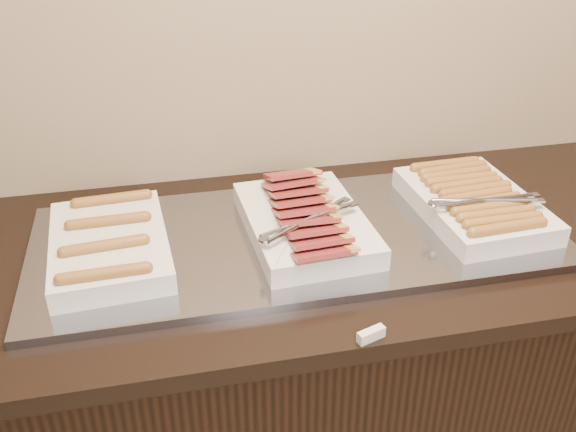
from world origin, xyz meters
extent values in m
cube|color=black|center=(0.00, 2.13, 0.43)|extent=(2.00, 0.70, 0.86)
cube|color=black|center=(0.00, 2.13, 0.88)|extent=(2.06, 0.76, 0.04)
cube|color=gray|center=(-0.01, 2.13, 0.91)|extent=(1.20, 0.50, 0.02)
cube|color=silver|center=(-0.43, 2.13, 0.95)|extent=(0.27, 0.38, 0.05)
cylinder|color=#8F5D2C|center=(-0.43, 1.98, 0.98)|extent=(0.16, 0.03, 0.03)
cylinder|color=#8F5D2C|center=(-0.43, 2.08, 0.98)|extent=(0.16, 0.04, 0.03)
cylinder|color=#8F5D2C|center=(-0.43, 2.18, 0.98)|extent=(0.16, 0.03, 0.03)
cylinder|color=#8F5D2C|center=(-0.42, 2.28, 0.98)|extent=(0.16, 0.04, 0.03)
cube|color=silver|center=(0.01, 2.13, 0.95)|extent=(0.28, 0.40, 0.05)
cube|color=maroon|center=(0.00, 1.97, 0.97)|extent=(0.13, 0.10, 0.04)
cube|color=maroon|center=(0.01, 2.01, 0.97)|extent=(0.13, 0.10, 0.04)
cube|color=maroon|center=(0.01, 2.05, 0.98)|extent=(0.13, 0.09, 0.04)
cube|color=maroon|center=(0.00, 2.09, 0.98)|extent=(0.13, 0.09, 0.04)
cube|color=maroon|center=(0.00, 2.13, 0.98)|extent=(0.13, 0.09, 0.04)
cube|color=maroon|center=(0.00, 2.17, 0.99)|extent=(0.13, 0.10, 0.04)
cube|color=maroon|center=(0.00, 2.21, 0.99)|extent=(0.13, 0.10, 0.04)
cube|color=maroon|center=(0.00, 2.25, 0.99)|extent=(0.14, 0.10, 0.04)
cube|color=maroon|center=(0.01, 2.29, 0.99)|extent=(0.13, 0.10, 0.04)
cube|color=silver|center=(0.42, 2.13, 0.95)|extent=(0.28, 0.40, 0.05)
cylinder|color=#8F5D2C|center=(0.42, 1.97, 0.98)|extent=(0.17, 0.04, 0.03)
cylinder|color=#8F5D2C|center=(0.42, 2.00, 0.98)|extent=(0.17, 0.03, 0.03)
cylinder|color=#8F5D2C|center=(0.42, 2.03, 0.98)|extent=(0.17, 0.03, 0.03)
cylinder|color=#8F5D2C|center=(0.42, 2.06, 0.98)|extent=(0.17, 0.03, 0.03)
cylinder|color=#8F5D2C|center=(0.42, 2.09, 0.98)|extent=(0.17, 0.04, 0.03)
cylinder|color=#8F5D2C|center=(0.42, 2.12, 0.98)|extent=(0.17, 0.04, 0.03)
cylinder|color=#8F5D2C|center=(0.43, 2.14, 0.98)|extent=(0.17, 0.04, 0.03)
cylinder|color=#8F5D2C|center=(0.42, 2.17, 0.98)|extent=(0.17, 0.04, 0.03)
cylinder|color=#8F5D2C|center=(0.42, 2.20, 0.98)|extent=(0.17, 0.03, 0.03)
cylinder|color=#8F5D2C|center=(0.42, 2.23, 0.98)|extent=(0.17, 0.04, 0.03)
cylinder|color=#8F5D2C|center=(0.43, 2.26, 0.98)|extent=(0.17, 0.04, 0.03)
cylinder|color=#8F5D2C|center=(0.42, 2.29, 0.98)|extent=(0.17, 0.03, 0.03)
cube|color=silver|center=(0.05, 1.77, 0.91)|extent=(0.06, 0.03, 0.02)
camera|label=1|loc=(-0.30, 0.91, 1.70)|focal=40.00mm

